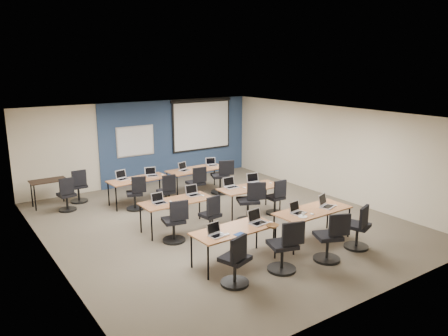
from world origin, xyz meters
TOP-DOWN VIEW (x-y plane):
  - floor at (0.00, 0.00)m, footprint 8.00×9.00m
  - ceiling at (0.00, 0.00)m, footprint 8.00×9.00m
  - wall_back at (0.00, 4.50)m, footprint 8.00×0.04m
  - wall_front at (0.00, -4.50)m, footprint 8.00×0.04m
  - wall_left at (-4.00, 0.00)m, footprint 0.04×9.00m
  - wall_right at (4.00, 0.00)m, footprint 0.04×9.00m
  - blue_accent_panel at (1.25, 4.47)m, footprint 5.50×0.04m
  - whiteboard at (-0.30, 4.43)m, footprint 1.28×0.03m
  - projector_screen at (2.20, 4.41)m, footprint 2.40×0.10m
  - training_table_front_left at (-1.04, -2.08)m, footprint 1.74×0.72m
  - training_table_front_right at (1.06, -2.14)m, footprint 1.82×0.76m
  - training_table_mid_left at (-1.11, 0.17)m, footprint 1.74×0.72m
  - training_table_mid_right at (1.03, 0.09)m, footprint 1.71×0.71m
  - training_table_back_left at (-1.05, 2.54)m, footprint 1.70×0.71m
  - training_table_back_right at (0.90, 2.62)m, footprint 1.84×0.77m
  - laptop_0 at (-1.53, -2.15)m, footprint 0.31×0.27m
  - mouse_0 at (-1.32, -2.25)m, footprint 0.06×0.10m
  - task_chair_0 at (-1.55, -2.83)m, footprint 0.54×0.52m
  - laptop_1 at (-0.47, -2.08)m, footprint 0.36×0.30m
  - mouse_1 at (-0.24, -2.25)m, footprint 0.08×0.11m
  - task_chair_1 at (-0.45, -2.91)m, footprint 0.57×0.56m
  - laptop_2 at (0.62, -2.09)m, footprint 0.32×0.27m
  - mouse_2 at (0.82, -2.35)m, footprint 0.09×0.12m
  - task_chair_2 at (0.61, -3.09)m, footprint 0.58×0.55m
  - laptop_3 at (1.46, -2.14)m, footprint 0.36×0.31m
  - mouse_3 at (1.69, -2.25)m, footprint 0.06×0.09m
  - task_chair_3 at (1.56, -3.02)m, footprint 0.55×0.53m
  - laptop_4 at (-1.55, 0.23)m, footprint 0.31×0.26m
  - mouse_4 at (-1.29, 0.15)m, footprint 0.08×0.11m
  - task_chair_4 at (-1.51, -0.47)m, footprint 0.52×0.52m
  - laptop_5 at (-0.57, 0.32)m, footprint 0.32×0.28m
  - mouse_5 at (-0.41, 0.13)m, footprint 0.08×0.11m
  - task_chair_5 at (-0.59, -0.52)m, footprint 0.46×0.46m
  - laptop_6 at (0.59, 0.36)m, footprint 0.34×0.29m
  - mouse_6 at (0.85, 0.10)m, footprint 0.08×0.11m
  - task_chair_6 at (0.64, -0.41)m, footprint 0.62×0.58m
  - laptop_7 at (1.36, 0.32)m, footprint 0.36×0.30m
  - mouse_7 at (1.70, 0.06)m, footprint 0.08×0.10m
  - task_chair_7 at (1.57, -0.35)m, footprint 0.47×0.47m
  - laptop_8 at (-1.46, 2.74)m, footprint 0.33×0.28m
  - mouse_8 at (-1.31, 2.45)m, footprint 0.06×0.09m
  - task_chair_8 at (-1.35, 2.07)m, footprint 0.49×0.47m
  - laptop_9 at (-0.61, 2.62)m, footprint 0.32×0.27m
  - mouse_9 at (-0.30, 2.55)m, footprint 0.06×0.09m
  - task_chair_9 at (-0.56, 1.78)m, footprint 0.47×0.47m
  - laptop_10 at (0.48, 2.66)m, footprint 0.32×0.28m
  - mouse_10 at (0.74, 2.47)m, footprint 0.08×0.11m
  - task_chair_10 at (0.48, 1.92)m, footprint 0.52×0.52m
  - laptop_11 at (1.54, 2.74)m, footprint 0.32×0.27m
  - mouse_11 at (1.76, 2.46)m, footprint 0.07×0.10m
  - task_chair_11 at (1.45, 2.05)m, footprint 0.60×0.58m
  - blue_mousepad at (-1.12, -2.38)m, footprint 0.25×0.23m
  - snack_bowl at (-0.38, -2.46)m, footprint 0.37×0.37m
  - snack_plate at (0.55, -2.35)m, footprint 0.22×0.22m
  - coffee_cup at (0.59, -2.33)m, footprint 0.06×0.06m
  - utility_table at (-3.21, 3.74)m, footprint 0.96×0.53m
  - spare_chair_a at (-2.44, 3.60)m, footprint 0.49×0.49m
  - spare_chair_b at (-2.92, 3.03)m, footprint 0.46×0.46m

SIDE VIEW (x-z plane):
  - floor at x=0.00m, z-range -0.01..0.01m
  - task_chair_5 at x=-0.59m, z-range -0.09..0.86m
  - spare_chair_b at x=-2.92m, z-range -0.09..0.86m
  - task_chair_7 at x=1.57m, z-range -0.09..0.87m
  - task_chair_9 at x=-0.56m, z-range -0.09..0.87m
  - task_chair_8 at x=-1.35m, z-range -0.09..0.87m
  - spare_chair_a at x=-2.44m, z-range -0.09..0.89m
  - task_chair_4 at x=-1.51m, z-range -0.09..0.91m
  - task_chair_10 at x=0.48m, z-range -0.09..0.91m
  - task_chair_0 at x=-1.55m, z-range -0.09..0.91m
  - task_chair_3 at x=1.56m, z-range -0.09..0.92m
  - task_chair_2 at x=0.61m, z-range -0.09..0.94m
  - task_chair_1 at x=-0.45m, z-range -0.09..0.95m
  - task_chair_11 at x=1.45m, z-range -0.09..0.96m
  - task_chair_6 at x=0.64m, z-range -0.09..0.96m
  - utility_table at x=-3.21m, z-range 0.29..1.04m
  - training_table_back_left at x=-1.05m, z-range 0.32..1.05m
  - training_table_mid_right at x=1.03m, z-range 0.32..1.05m
  - training_table_mid_left at x=-1.11m, z-range 0.32..1.05m
  - training_table_front_left at x=-1.04m, z-range 0.32..1.05m
  - training_table_front_right at x=1.06m, z-range 0.32..1.05m
  - training_table_back_right at x=0.90m, z-range 0.32..1.05m
  - blue_mousepad at x=-1.12m, z-range 0.73..0.74m
  - snack_plate at x=0.55m, z-range 0.73..0.74m
  - mouse_8 at x=-1.31m, z-range 0.73..0.76m
  - mouse_7 at x=1.70m, z-range 0.73..0.76m
  - mouse_3 at x=1.69m, z-range 0.73..0.76m
  - mouse_9 at x=-0.30m, z-range 0.73..0.76m
  - mouse_11 at x=1.76m, z-range 0.73..0.76m
  - mouse_4 at x=-1.29m, z-range 0.73..0.76m
  - mouse_10 at x=0.74m, z-range 0.72..0.76m
  - mouse_5 at x=-0.41m, z-range 0.72..0.76m
  - mouse_6 at x=0.85m, z-range 0.72..0.76m
  - mouse_0 at x=-1.32m, z-range 0.72..0.76m
  - mouse_2 at x=0.82m, z-range 0.72..0.76m
  - mouse_1 at x=-0.24m, z-range 0.72..0.76m
  - snack_bowl at x=-0.38m, z-range 0.73..0.80m
  - coffee_cup at x=0.59m, z-range 0.74..0.79m
  - laptop_4 at x=-1.55m, z-range 0.67..0.91m
  - laptop_0 at x=-1.53m, z-range 0.67..0.91m
  - laptop_11 at x=1.54m, z-range 0.67..0.91m
  - laptop_2 at x=0.62m, z-range 0.67..0.91m
  - laptop_9 at x=-0.61m, z-range 0.67..0.91m
  - laptop_10 at x=0.48m, z-range 0.67..0.91m
  - laptop_5 at x=-0.57m, z-range 0.67..0.92m
  - laptop_8 at x=-1.46m, z-range 0.67..0.92m
  - laptop_6 at x=0.59m, z-range 0.66..0.92m
  - laptop_7 at x=1.36m, z-range 0.66..0.93m
  - laptop_1 at x=-0.47m, z-range 0.66..0.93m
  - laptop_3 at x=1.46m, z-range 0.66..0.93m
  - wall_back at x=0.00m, z-range 0.00..2.70m
  - wall_front at x=0.00m, z-range 0.00..2.70m
  - wall_left at x=-4.00m, z-range 0.00..2.70m
  - wall_right at x=4.00m, z-range 0.00..2.70m
  - blue_accent_panel at x=1.25m, z-range 0.00..2.70m
  - whiteboard at x=-0.30m, z-range 0.96..1.94m
  - projector_screen at x=2.20m, z-range 0.98..2.80m
  - ceiling at x=0.00m, z-range 2.69..2.71m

